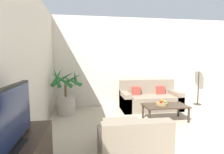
# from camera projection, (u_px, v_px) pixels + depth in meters

# --- Properties ---
(wall_back) EXTENTS (8.66, 0.06, 2.70)m
(wall_back) POSITION_uv_depth(u_px,v_px,m) (167.00, 62.00, 5.61)
(wall_back) COLOR beige
(wall_back) RESTS_ON ground_plane
(wall_left) EXTENTS (0.06, 7.30, 2.70)m
(wall_left) POSITION_uv_depth(u_px,v_px,m) (10.00, 67.00, 2.25)
(wall_left) COLOR beige
(wall_left) RESTS_ON ground_plane
(television) EXTENTS (0.18, 0.97, 0.57)m
(television) POSITION_uv_depth(u_px,v_px,m) (10.00, 118.00, 1.55)
(television) COLOR black
(television) RESTS_ON tv_console
(potted_palm) EXTENTS (0.81, 0.90, 1.25)m
(potted_palm) POSITION_uv_depth(u_px,v_px,m) (66.00, 97.00, 4.57)
(potted_palm) COLOR #ADA393
(potted_palm) RESTS_ON ground_plane
(sofa_loveseat) EXTENTS (1.68, 0.76, 0.83)m
(sofa_loveseat) POSITION_uv_depth(u_px,v_px,m) (150.00, 100.00, 5.06)
(sofa_loveseat) COLOR gray
(sofa_loveseat) RESTS_ON ground_plane
(floor_lamp) EXTENTS (0.27, 0.27, 1.35)m
(floor_lamp) POSITION_uv_depth(u_px,v_px,m) (199.00, 70.00, 5.46)
(floor_lamp) COLOR #2D2823
(floor_lamp) RESTS_ON ground_plane
(coffee_table) EXTENTS (1.02, 0.54, 0.37)m
(coffee_table) POSITION_uv_depth(u_px,v_px,m) (165.00, 107.00, 4.11)
(coffee_table) COLOR #38281E
(coffee_table) RESTS_ON ground_plane
(fruit_bowl) EXTENTS (0.27, 0.27, 0.06)m
(fruit_bowl) POSITION_uv_depth(u_px,v_px,m) (162.00, 104.00, 4.11)
(fruit_bowl) COLOR #997A4C
(fruit_bowl) RESTS_ON coffee_table
(apple_red) EXTENTS (0.07, 0.07, 0.07)m
(apple_red) POSITION_uv_depth(u_px,v_px,m) (161.00, 102.00, 4.08)
(apple_red) COLOR red
(apple_red) RESTS_ON fruit_bowl
(apple_green) EXTENTS (0.06, 0.06, 0.06)m
(apple_green) POSITION_uv_depth(u_px,v_px,m) (165.00, 102.00, 4.08)
(apple_green) COLOR olive
(apple_green) RESTS_ON fruit_bowl
(orange_fruit) EXTENTS (0.08, 0.08, 0.08)m
(orange_fruit) POSITION_uv_depth(u_px,v_px,m) (162.00, 101.00, 4.15)
(orange_fruit) COLOR orange
(orange_fruit) RESTS_ON fruit_bowl
(armchair) EXTENTS (0.79, 0.81, 0.78)m
(armchair) POSITION_uv_depth(u_px,v_px,m) (131.00, 154.00, 2.21)
(armchair) COLOR gray
(armchair) RESTS_ON ground_plane
(ottoman) EXTENTS (0.65, 0.52, 0.38)m
(ottoman) POSITION_uv_depth(u_px,v_px,m) (122.00, 132.00, 3.01)
(ottoman) COLOR gray
(ottoman) RESTS_ON ground_plane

